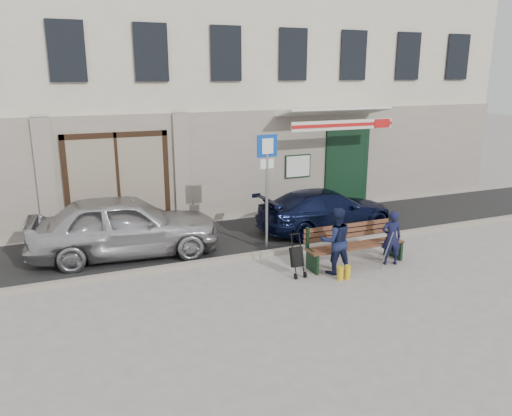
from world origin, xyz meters
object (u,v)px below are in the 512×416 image
parking_sign (267,173)px  stroller (297,258)px  bench (354,245)px  man (391,238)px  woman (336,241)px  car_navy (326,210)px  car_silver (125,226)px

parking_sign → stroller: (-0.05, -1.73, -1.54)m
parking_sign → stroller: parking_sign is taller
stroller → bench: bearing=3.0°
bench → man: 0.88m
parking_sign → man: bearing=-46.6°
man → woman: bearing=17.0°
car_navy → stroller: (-2.25, -2.61, -0.17)m
car_silver → car_navy: size_ratio=1.11×
man → stroller: (-2.30, 0.22, -0.23)m
parking_sign → man: size_ratio=2.25×
parking_sign → man: (2.25, -1.95, -1.31)m
car_navy → bench: car_navy is taller
woman → stroller: (-0.85, 0.17, -0.34)m
parking_sign → car_navy: bearing=16.1°
car_navy → stroller: car_navy is taller
parking_sign → stroller: size_ratio=3.11×
parking_sign → woman: bearing=-72.8°
bench → woman: bearing=-157.8°
bench → man: man is taller
man → woman: woman is taller
car_navy → man: (0.05, -2.83, 0.06)m
bench → woman: (-0.65, -0.27, 0.29)m
car_silver → parking_sign: (3.28, -0.95, 1.19)m
parking_sign → man: parking_sign is taller
bench → stroller: size_ratio=2.60×
bench → woman: 0.76m
bench → man: bearing=-21.7°
bench → man: (0.80, -0.32, 0.18)m
man → woman: (-1.45, 0.05, 0.11)m
car_navy → bench: 2.63m
car_silver → man: (5.54, -2.90, -0.12)m
car_navy → parking_sign: size_ratio=1.38×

